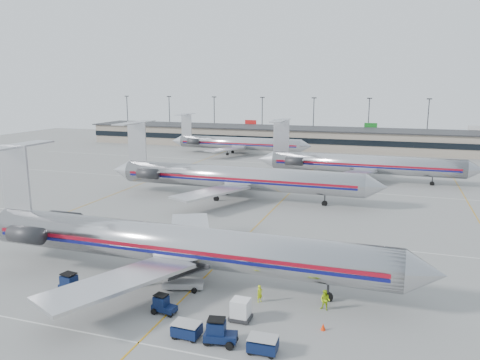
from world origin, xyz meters
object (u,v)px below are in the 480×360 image
at_px(belt_loader, 184,283).
at_px(jet_foreground, 169,243).
at_px(jet_second_row, 233,177).
at_px(uld_container, 241,310).
at_px(tug_center, 163,305).

bearing_deg(belt_loader, jet_foreground, 125.54).
bearing_deg(jet_foreground, belt_loader, -36.89).
relative_size(jet_foreground, jet_second_row, 1.01).
bearing_deg(belt_loader, uld_container, -47.35).
bearing_deg(uld_container, jet_second_row, 110.77).
bearing_deg(tug_center, belt_loader, 102.65).
relative_size(uld_container, belt_loader, 0.39).
xyz_separation_m(tug_center, uld_container, (6.76, 0.96, 0.16)).
bearing_deg(jet_foreground, tug_center, -67.70).
height_order(jet_foreground, uld_container, jet_foreground).
bearing_deg(uld_container, belt_loader, 150.84).
height_order(uld_container, belt_loader, belt_loader).
distance_m(jet_foreground, jet_second_row, 34.87).
distance_m(jet_foreground, belt_loader, 4.38).
bearing_deg(jet_second_row, tug_center, -78.96).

